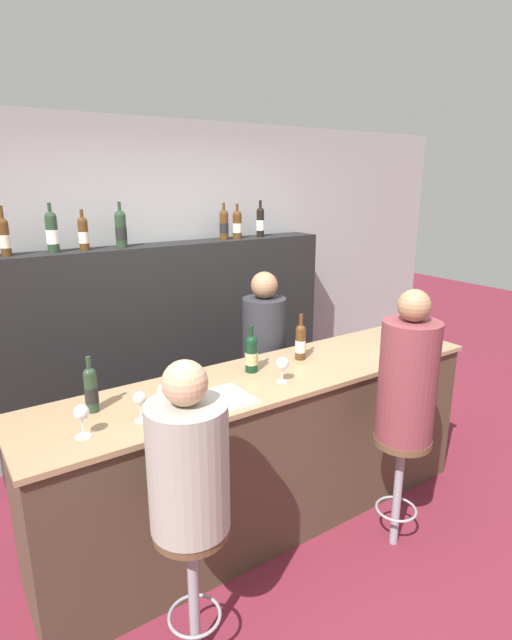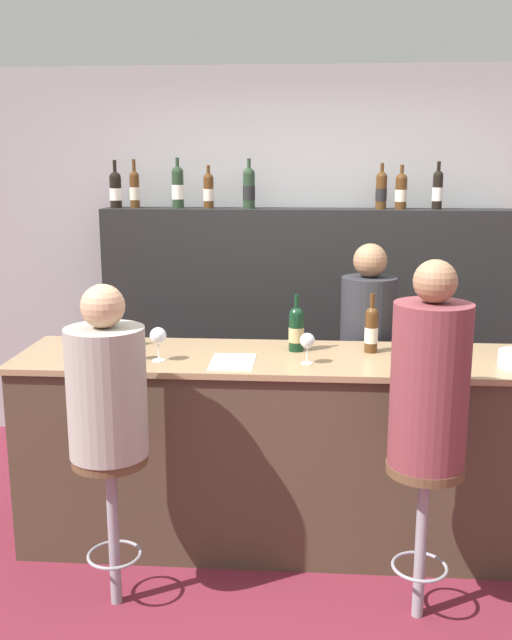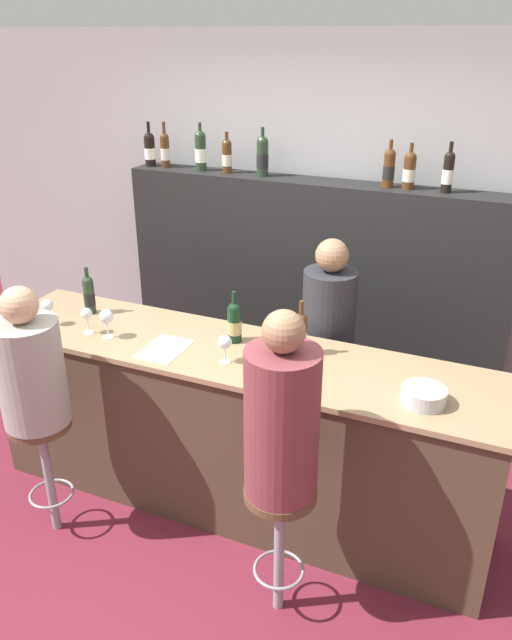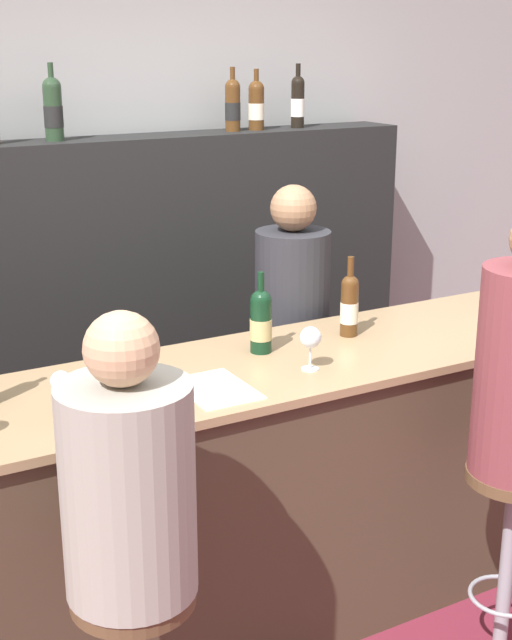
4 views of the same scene
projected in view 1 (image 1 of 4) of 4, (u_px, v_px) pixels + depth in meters
ground_plane at (296, 547)px, 3.02m from camera, size 16.00×16.00×0.00m
wall_back at (161, 285)px, 4.13m from camera, size 6.40×0.05×2.60m
bar_counter at (267, 450)px, 3.13m from camera, size 2.90×0.67×1.01m
back_bar_cabinet at (175, 345)px, 4.08m from camera, size 2.72×0.28×1.66m
wine_bottle_counter_0 at (91, 389)px, 2.50m from camera, size 0.07×0.07×0.29m
wine_bottle_counter_1 at (251, 353)px, 3.03m from camera, size 0.08×0.08×0.29m
wine_bottle_counter_2 at (300, 341)px, 3.23m from camera, size 0.07×0.07×0.31m
wine_bottle_backbar_1 at (4, 236)px, 3.20m from camera, size 0.07×0.07×0.32m
wine_bottle_backbar_2 at (52, 232)px, 3.35m from camera, size 0.08×0.08×0.33m
wine_bottle_backbar_3 at (83, 233)px, 3.47m from camera, size 0.07×0.07×0.28m
wine_bottle_backbar_4 at (121, 229)px, 3.61m from camera, size 0.08×0.08×0.33m
wine_bottle_backbar_5 at (224, 224)px, 4.08m from camera, size 0.07×0.07×0.30m
wine_bottle_backbar_6 at (237, 224)px, 4.15m from camera, size 0.08×0.08×0.29m
wine_bottle_backbar_7 at (260, 222)px, 4.27m from camera, size 0.07×0.07×0.31m
wine_glass_0 at (81, 414)px, 2.25m from camera, size 0.07×0.07×0.16m
wine_glass_1 at (140, 399)px, 2.40m from camera, size 0.06×0.06×0.15m
wine_glass_2 at (166, 391)px, 2.47m from camera, size 0.08×0.08×0.17m
wine_glass_3 at (282, 364)px, 2.87m from camera, size 0.07×0.07×0.15m
metal_bowl at (398, 344)px, 3.44m from camera, size 0.21×0.21×0.08m
tasting_menu at (229, 396)px, 2.70m from camera, size 0.21×0.30×0.00m
bar_stool_left at (192, 559)px, 2.18m from camera, size 0.33×0.33×0.72m
guest_seated_left at (188, 460)px, 2.04m from camera, size 0.34×0.34×0.75m
bar_stool_right at (400, 463)px, 2.91m from camera, size 0.33×0.33×0.72m
guest_seated_right at (408, 376)px, 2.76m from camera, size 0.32×0.32×0.87m
bartender at (264, 380)px, 3.71m from camera, size 0.31×0.31×1.52m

